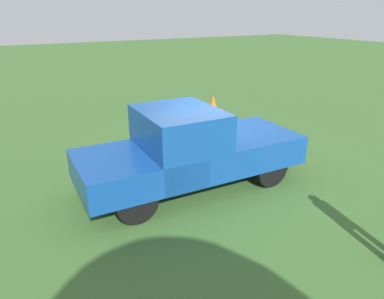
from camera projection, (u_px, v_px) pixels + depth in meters
The scene contains 3 objects.
ground_plane at pixel (208, 166), 9.02m from camera, with size 80.00×80.00×0.00m, color #3D662D.
pickup_truck at pixel (187, 148), 7.60m from camera, with size 5.03×2.07×1.83m.
traffic_cone at pixel (213, 101), 14.34m from camera, with size 0.32×0.32×0.55m, color orange.
Camera 1 is at (4.50, 6.91, 3.73)m, focal length 32.85 mm.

